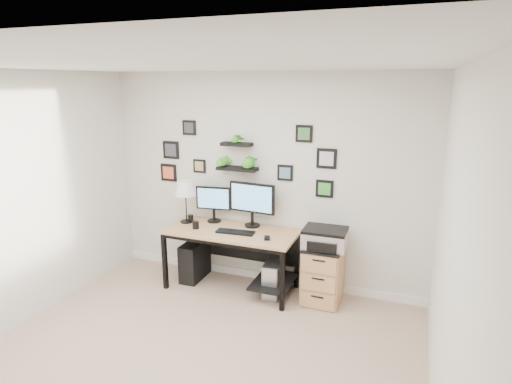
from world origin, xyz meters
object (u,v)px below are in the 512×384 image
at_px(table_lamp, 185,189).
at_px(file_cabinet, 323,273).
at_px(desk, 235,239).
at_px(pc_tower_black, 195,260).
at_px(pc_tower_grey, 273,278).
at_px(printer, 325,238).
at_px(monitor_left, 214,201).
at_px(mug, 196,225).
at_px(monitor_right, 252,201).

height_order(table_lamp, file_cabinet, table_lamp).
height_order(desk, pc_tower_black, desk).
height_order(pc_tower_grey, printer, printer).
distance_m(table_lamp, pc_tower_black, 0.94).
relative_size(desk, pc_tower_black, 3.27).
bearing_deg(file_cabinet, monitor_left, 174.87).
xyz_separation_m(table_lamp, file_cabinet, (1.76, 0.01, -0.85)).
xyz_separation_m(table_lamp, pc_tower_grey, (1.19, -0.06, -0.97)).
relative_size(mug, pc_tower_grey, 0.21).
xyz_separation_m(table_lamp, mug, (0.23, -0.18, -0.39)).
relative_size(monitor_left, mug, 5.06).
height_order(monitor_right, printer, monitor_right).
xyz_separation_m(desk, mug, (-0.46, -0.13, 0.17)).
relative_size(pc_tower_black, pc_tower_grey, 1.12).
bearing_deg(mug, table_lamp, 141.93).
bearing_deg(file_cabinet, pc_tower_grey, -173.88).
height_order(mug, printer, printer).
relative_size(monitor_left, monitor_right, 0.77).
bearing_deg(mug, desk, 15.33).
relative_size(pc_tower_black, printer, 1.01).
distance_m(desk, table_lamp, 0.88).
xyz_separation_m(monitor_left, file_cabinet, (1.45, -0.13, -0.68)).
bearing_deg(pc_tower_black, desk, -5.24).
distance_m(pc_tower_black, printer, 1.76).
distance_m(desk, file_cabinet, 1.12).
relative_size(monitor_left, file_cabinet, 0.68).
height_order(pc_tower_black, file_cabinet, file_cabinet).
height_order(pc_tower_grey, file_cabinet, file_cabinet).
bearing_deg(table_lamp, mug, -38.07).
height_order(table_lamp, pc_tower_grey, table_lamp).
bearing_deg(table_lamp, file_cabinet, 0.22).
height_order(monitor_right, table_lamp, monitor_right).
bearing_deg(pc_tower_grey, table_lamp, 177.33).
bearing_deg(desk, file_cabinet, 3.08).
bearing_deg(desk, monitor_left, 152.85).
xyz_separation_m(desk, printer, (1.09, 0.03, 0.15)).
bearing_deg(file_cabinet, desk, -176.92).
bearing_deg(pc_tower_grey, pc_tower_black, 177.27).
height_order(mug, pc_tower_black, mug).
relative_size(pc_tower_grey, printer, 0.90).
xyz_separation_m(monitor_left, pc_tower_black, (-0.22, -0.14, -0.77)).
bearing_deg(pc_tower_grey, monitor_left, 167.54).
relative_size(monitor_left, table_lamp, 0.85).
bearing_deg(mug, pc_tower_grey, 7.22).
distance_m(desk, pc_tower_black, 0.70).
bearing_deg(monitor_right, pc_tower_grey, -29.23).
bearing_deg(file_cabinet, mug, -173.19).
bearing_deg(table_lamp, pc_tower_grey, -2.67).
height_order(table_lamp, mug, table_lamp).
bearing_deg(table_lamp, monitor_left, 23.33).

